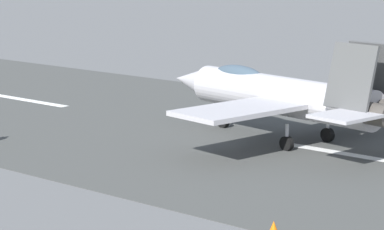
{
  "coord_description": "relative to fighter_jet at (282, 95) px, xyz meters",
  "views": [
    {
      "loc": [
        -22.6,
        38.66,
        10.34
      ],
      "look_at": [
        5.09,
        5.74,
        2.2
      ],
      "focal_mm": 84.02,
      "sensor_mm": 36.0,
      "label": 1
    }
  ],
  "objects": [
    {
      "name": "fighter_jet",
      "position": [
        0.0,
        0.0,
        0.0
      ],
      "size": [
        16.7,
        15.37,
        5.71
      ],
      "color": "#B3B0B6",
      "rests_on": "ground"
    },
    {
      "name": "ground_plane",
      "position": [
        -4.17,
        0.6,
        -2.5
      ],
      "size": [
        400.0,
        400.0,
        0.0
      ],
      "primitive_type": "plane",
      "color": "#5D5E5F"
    },
    {
      "name": "marker_cone_near",
      "position": [
        -8.99,
        13.54,
        -2.23
      ],
      "size": [
        0.44,
        0.44,
        0.55
      ],
      "primitive_type": "cone",
      "color": "orange",
      "rests_on": "ground"
    },
    {
      "name": "runway_strip",
      "position": [
        -4.18,
        0.6,
        -2.49
      ],
      "size": [
        240.0,
        26.0,
        0.02
      ],
      "color": "#444543",
      "rests_on": "ground"
    }
  ]
}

